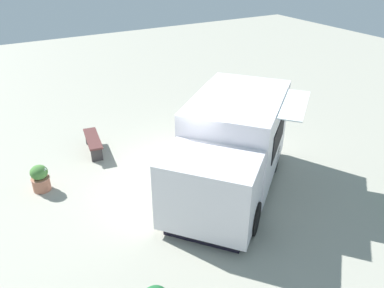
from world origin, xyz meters
TOP-DOWN VIEW (x-y plane):
  - ground_plane at (0.00, 0.00)m, footprint 40.00×40.00m
  - food_truck at (0.50, 0.45)m, footprint 4.82×5.14m
  - person_customer at (-3.80, 2.54)m, footprint 0.71×0.74m
  - planter_flowering_near at (-1.86, -4.07)m, footprint 0.49×0.49m
  - plaza_bench at (-3.22, -2.21)m, footprint 1.57×0.61m

SIDE VIEW (x-z plane):
  - ground_plane at x=0.00m, z-range 0.00..0.00m
  - person_customer at x=-3.80m, z-range -0.10..0.84m
  - plaza_bench at x=-3.22m, z-range 0.12..0.62m
  - planter_flowering_near at x=-1.86m, z-range 0.00..0.75m
  - food_truck at x=0.50m, z-range -0.06..2.36m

